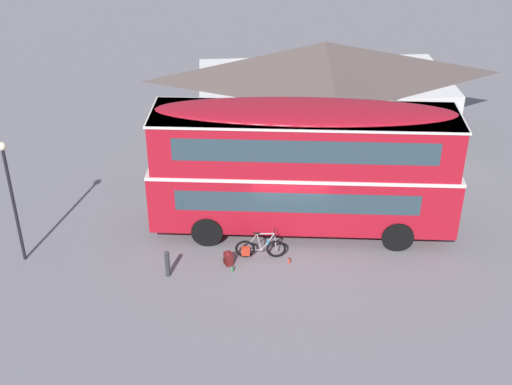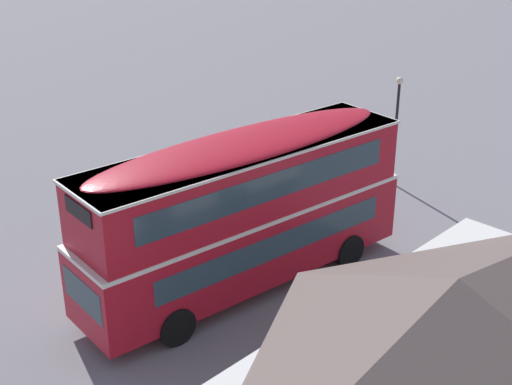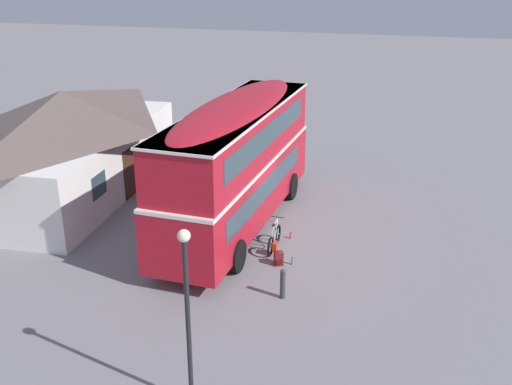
{
  "view_description": "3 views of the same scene",
  "coord_description": "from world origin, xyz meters",
  "px_view_note": "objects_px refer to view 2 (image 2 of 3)",
  "views": [
    {
      "loc": [
        -1.5,
        -20.49,
        13.77
      ],
      "look_at": [
        -1.12,
        0.06,
        1.8
      ],
      "focal_mm": 48.36,
      "sensor_mm": 36.0,
      "label": 1
    },
    {
      "loc": [
        13.15,
        14.65,
        11.76
      ],
      "look_at": [
        -1.56,
        -1.23,
        1.88
      ],
      "focal_mm": 50.39,
      "sensor_mm": 36.0,
      "label": 2
    },
    {
      "loc": [
        -19.3,
        -5.48,
        9.65
      ],
      "look_at": [
        -0.34,
        -0.41,
        1.79
      ],
      "focal_mm": 42.08,
      "sensor_mm": 36.0,
      "label": 3
    }
  ],
  "objects_px": {
    "touring_bicycle": "(244,237)",
    "water_bottle_green_metal": "(248,227)",
    "water_bottle_red_squeeze": "(214,250)",
    "street_lamp": "(397,119)",
    "kerb_bollard": "(287,199)",
    "double_decker_bus": "(245,207)",
    "backpack_on_ground": "(259,227)"
  },
  "relations": [
    {
      "from": "water_bottle_green_metal",
      "to": "street_lamp",
      "type": "relative_size",
      "value": 0.06
    },
    {
      "from": "touring_bicycle",
      "to": "water_bottle_green_metal",
      "type": "relative_size",
      "value": 6.64
    },
    {
      "from": "touring_bicycle",
      "to": "water_bottle_red_squeeze",
      "type": "relative_size",
      "value": 7.36
    },
    {
      "from": "water_bottle_red_squeeze",
      "to": "kerb_bollard",
      "type": "bearing_deg",
      "value": -171.61
    },
    {
      "from": "water_bottle_green_metal",
      "to": "water_bottle_red_squeeze",
      "type": "relative_size",
      "value": 1.11
    },
    {
      "from": "water_bottle_red_squeeze",
      "to": "street_lamp",
      "type": "relative_size",
      "value": 0.05
    },
    {
      "from": "double_decker_bus",
      "to": "water_bottle_red_squeeze",
      "type": "bearing_deg",
      "value": -104.81
    },
    {
      "from": "backpack_on_ground",
      "to": "double_decker_bus",
      "type": "bearing_deg",
      "value": 39.98
    },
    {
      "from": "touring_bicycle",
      "to": "water_bottle_red_squeeze",
      "type": "bearing_deg",
      "value": -20.43
    },
    {
      "from": "double_decker_bus",
      "to": "water_bottle_red_squeeze",
      "type": "xyz_separation_m",
      "value": [
        -0.58,
        -2.18,
        -2.53
      ]
    },
    {
      "from": "water_bottle_green_metal",
      "to": "kerb_bollard",
      "type": "bearing_deg",
      "value": -176.26
    },
    {
      "from": "street_lamp",
      "to": "water_bottle_red_squeeze",
      "type": "bearing_deg",
      "value": -2.77
    },
    {
      "from": "water_bottle_green_metal",
      "to": "touring_bicycle",
      "type": "bearing_deg",
      "value": 42.71
    },
    {
      "from": "double_decker_bus",
      "to": "touring_bicycle",
      "type": "bearing_deg",
      "value": -131.31
    },
    {
      "from": "double_decker_bus",
      "to": "kerb_bollard",
      "type": "bearing_deg",
      "value": -148.89
    },
    {
      "from": "double_decker_bus",
      "to": "street_lamp",
      "type": "relative_size",
      "value": 2.44
    },
    {
      "from": "double_decker_bus",
      "to": "kerb_bollard",
      "type": "distance_m",
      "value": 5.77
    },
    {
      "from": "kerb_bollard",
      "to": "street_lamp",
      "type": "bearing_deg",
      "value": 168.34
    },
    {
      "from": "double_decker_bus",
      "to": "water_bottle_green_metal",
      "type": "bearing_deg",
      "value": -133.32
    },
    {
      "from": "double_decker_bus",
      "to": "water_bottle_green_metal",
      "type": "relative_size",
      "value": 41.24
    },
    {
      "from": "street_lamp",
      "to": "water_bottle_green_metal",
      "type": "bearing_deg",
      "value": -7.15
    },
    {
      "from": "double_decker_bus",
      "to": "touring_bicycle",
      "type": "distance_m",
      "value": 3.3
    },
    {
      "from": "street_lamp",
      "to": "kerb_bollard",
      "type": "xyz_separation_m",
      "value": [
        4.97,
        -1.03,
        -2.25
      ]
    },
    {
      "from": "double_decker_bus",
      "to": "backpack_on_ground",
      "type": "xyz_separation_m",
      "value": [
        -2.61,
        -2.19,
        -2.38
      ]
    },
    {
      "from": "double_decker_bus",
      "to": "kerb_bollard",
      "type": "height_order",
      "value": "double_decker_bus"
    },
    {
      "from": "water_bottle_red_squeeze",
      "to": "street_lamp",
      "type": "bearing_deg",
      "value": 177.23
    },
    {
      "from": "touring_bicycle",
      "to": "water_bottle_red_squeeze",
      "type": "distance_m",
      "value": 1.11
    },
    {
      "from": "street_lamp",
      "to": "kerb_bollard",
      "type": "bearing_deg",
      "value": -11.66
    },
    {
      "from": "touring_bicycle",
      "to": "street_lamp",
      "type": "bearing_deg",
      "value": 179.57
    },
    {
      "from": "water_bottle_red_squeeze",
      "to": "kerb_bollard",
      "type": "xyz_separation_m",
      "value": [
        -4.01,
        -0.59,
        0.39
      ]
    },
    {
      "from": "double_decker_bus",
      "to": "touring_bicycle",
      "type": "height_order",
      "value": "double_decker_bus"
    },
    {
      "from": "touring_bicycle",
      "to": "kerb_bollard",
      "type": "distance_m",
      "value": 3.16
    }
  ]
}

